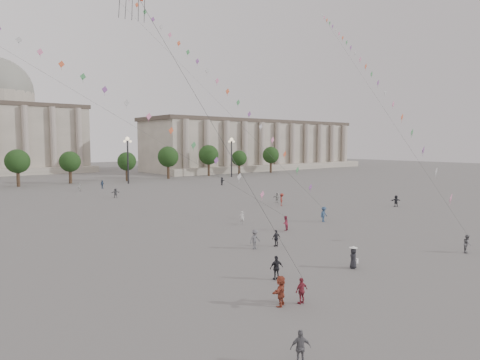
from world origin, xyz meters
TOP-DOWN VIEW (x-y plane):
  - ground at (0.00, 0.00)m, footprint 360.00×360.00m
  - hall_east at (75.00, 93.89)m, footprint 84.00×26.22m
  - tree_row at (0.00, 78.00)m, footprint 137.12×5.12m
  - lamp_post_mid_east at (15.00, 70.00)m, footprint 2.00×0.90m
  - lamp_post_far_east at (45.00, 70.00)m, footprint 2.00×0.90m
  - person_crowd_0 at (6.38, 63.65)m, footprint 1.07×0.86m
  - person_crowd_3 at (29.99, 12.20)m, footprint 1.59×1.18m
  - person_crowd_4 at (1.19, 61.92)m, footprint 1.36×1.35m
  - person_crowd_6 at (-2.47, 6.54)m, footprint 1.14×0.67m
  - person_crowd_7 at (19.29, 26.01)m, footprint 1.40×1.44m
  - person_crowd_8 at (17.68, 23.38)m, footprint 1.36×1.33m
  - person_crowd_9 at (29.51, 53.78)m, footprint 1.67×1.26m
  - person_crowd_12 at (2.53, 48.05)m, footprint 1.58×0.89m
  - person_crowd_13 at (4.13, 16.29)m, footprint 0.64×0.60m
  - tourist_0 at (-8.84, -4.77)m, footprint 0.92×0.42m
  - tourist_1 at (-6.92, -0.72)m, footprint 1.05×0.67m
  - tourist_2 at (-10.02, -4.24)m, footprint 1.69×1.23m
  - tourist_3 at (-14.01, -9.44)m, footprint 0.95×0.78m
  - tourist_4 at (-0.35, 6.04)m, footprint 0.91×0.46m
  - kite_flyer_0 at (5.30, 10.46)m, footprint 0.94×0.86m
  - kite_flyer_1 at (12.37, 11.09)m, footprint 1.22×0.78m
  - kite_flyer_2 at (10.59, -5.86)m, footprint 0.92×0.84m
  - hat_person at (-0.67, -2.46)m, footprint 0.89×0.88m
  - dragon_kite at (-15.15, 3.08)m, footprint 4.33×4.60m
  - kite_train_mid at (5.33, 38.90)m, footprint 13.99×52.53m
  - kite_train_east at (33.74, 22.02)m, footprint 43.21×51.41m

SIDE VIEW (x-z plane):
  - ground at x=0.00m, z-range 0.00..0.00m
  - person_crowd_13 at x=4.13m, z-range 0.00..1.48m
  - tourist_4 at x=-0.35m, z-range 0.00..1.50m
  - tourist_3 at x=-14.01m, z-range 0.00..1.52m
  - tourist_0 at x=-8.84m, z-range 0.00..1.54m
  - kite_flyer_2 at x=10.59m, z-range 0.00..1.55m
  - kite_flyer_0 at x=5.30m, z-range 0.00..1.57m
  - person_crowd_4 at x=1.19m, z-range 0.00..1.57m
  - person_crowd_12 at x=2.53m, z-range 0.00..1.62m
  - person_crowd_7 at x=19.29m, z-range 0.00..1.64m
  - tourist_1 at x=-6.92m, z-range 0.00..1.66m
  - person_crowd_3 at x=29.99m, z-range 0.00..1.67m
  - hat_person at x=-0.67m, z-range -0.01..1.68m
  - person_crowd_0 at x=6.38m, z-range 0.00..1.71m
  - person_crowd_6 at x=-2.47m, z-range 0.00..1.74m
  - person_crowd_9 at x=29.51m, z-range 0.00..1.76m
  - tourist_2 at x=-10.02m, z-range 0.00..1.77m
  - kite_flyer_1 at x=12.37m, z-range 0.00..1.80m
  - person_crowd_8 at x=17.68m, z-range 0.00..1.87m
  - tree_row at x=0.00m, z-range 1.39..9.39m
  - lamp_post_mid_east at x=15.00m, z-range 2.03..12.68m
  - lamp_post_far_east at x=45.00m, z-range 2.03..12.68m
  - hall_east at x=75.00m, z-range -0.17..17.03m
  - dragon_kite at x=-15.15m, z-range 7.79..27.53m
  - kite_train_east at x=33.74m, z-range -16.92..62.57m
  - kite_train_mid at x=5.33m, z-range -9.08..63.54m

